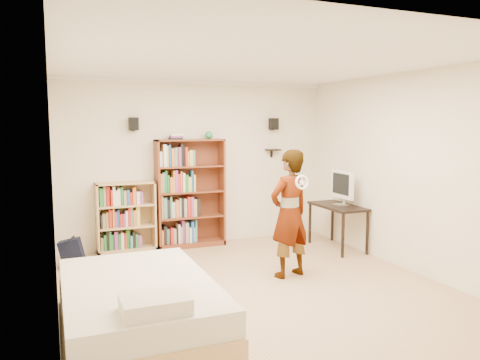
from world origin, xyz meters
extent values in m
cube|color=tan|center=(0.00, 0.00, 0.00)|extent=(4.50, 5.00, 0.01)
cube|color=white|center=(0.00, 2.50, 1.35)|extent=(4.50, 0.02, 2.70)
cube|color=white|center=(0.00, -2.50, 1.35)|extent=(4.50, 0.02, 2.70)
cube|color=white|center=(-2.25, 0.00, 1.35)|extent=(0.02, 5.00, 2.70)
cube|color=white|center=(2.25, 0.00, 1.35)|extent=(0.02, 5.00, 2.70)
cube|color=white|center=(0.00, 0.00, 2.70)|extent=(4.50, 5.00, 0.02)
cube|color=white|center=(0.00, 2.47, 2.67)|extent=(4.50, 0.06, 0.06)
cube|color=white|center=(0.00, -2.47, 2.67)|extent=(4.50, 0.06, 0.06)
cube|color=white|center=(-2.22, 0.00, 2.67)|extent=(0.06, 5.00, 0.06)
cube|color=white|center=(2.22, 0.00, 2.67)|extent=(0.06, 5.00, 0.06)
cube|color=black|center=(-1.05, 2.40, 2.00)|extent=(0.14, 0.12, 0.20)
cube|color=black|center=(1.35, 2.40, 2.00)|extent=(0.14, 0.12, 0.20)
cube|color=black|center=(1.35, 2.41, 1.55)|extent=(0.25, 0.16, 0.02)
imported|color=black|center=(0.60, 0.37, 0.84)|extent=(0.69, 0.54, 1.67)
torus|color=white|center=(0.60, 0.06, 1.28)|extent=(0.19, 0.07, 0.19)
camera|label=1|loc=(-2.25, -4.94, 1.99)|focal=35.00mm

